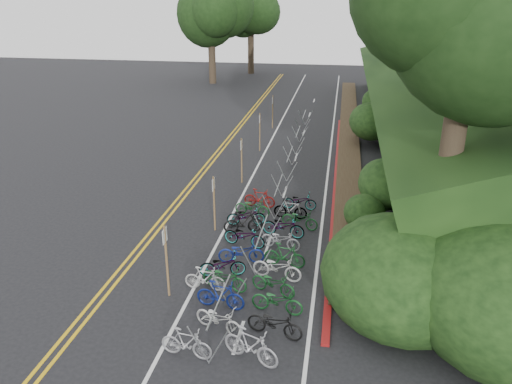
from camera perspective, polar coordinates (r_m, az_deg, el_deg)
ground at (r=18.05m, az=-10.55°, el=-11.09°), size 120.00×120.00×0.00m
road_markings at (r=26.56m, az=-1.94°, el=0.43°), size 7.47×80.00×0.01m
red_curb at (r=27.82m, az=9.14°, el=1.28°), size 0.25×28.00×0.10m
embankment at (r=34.66m, az=21.87°, el=8.43°), size 14.30×48.14×9.11m
bike_rack_front at (r=15.37m, az=-4.19°, el=-13.22°), size 1.17×2.91×1.23m
bike_racks_rest at (r=28.63m, az=3.87°, el=3.82°), size 1.14×23.00×1.17m
signpost_near at (r=17.02m, az=-10.21°, el=-7.30°), size 0.08×0.40×2.65m
signposts_rest at (r=29.73m, az=-0.52°, el=5.71°), size 0.08×18.40×2.50m
bike_front at (r=17.70m, az=-5.87°, el=-9.81°), size 0.47×1.48×0.88m
bike_valet at (r=19.15m, az=0.38°, el=-6.97°), size 3.46×12.61×1.07m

